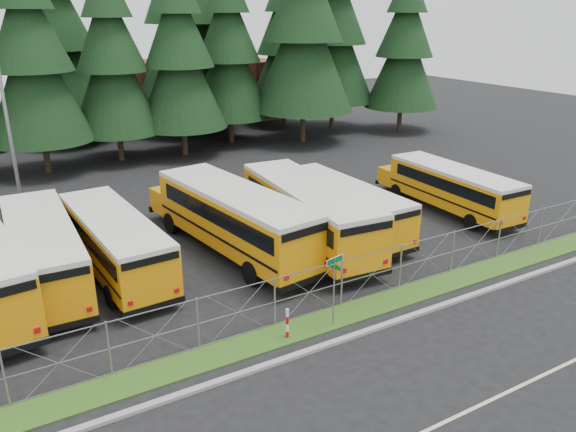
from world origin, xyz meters
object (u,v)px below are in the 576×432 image
object	(u,v)px
bus_east	(449,189)
street_sign	(334,277)
striped_bollard	(287,324)
bus_5	(304,214)
bus_1	(42,252)
bus_4	(232,220)
bus_2	(113,243)
bus_6	(340,207)
light_standard	(7,119)

from	to	relation	value
bus_east	street_sign	bearing A→B (deg)	-149.95
street_sign	striped_bollard	xyz separation A→B (m)	(-1.90, 0.12, -1.43)
bus_5	street_sign	size ratio (longest dim) A/B	4.26
bus_1	bus_4	bearing A→B (deg)	-4.89
bus_east	bus_2	bearing A→B (deg)	176.54
bus_5	bus_6	distance (m)	2.48
bus_5	light_standard	distance (m)	16.94
bus_1	light_standard	world-z (taller)	light_standard
bus_6	striped_bollard	xyz separation A→B (m)	(-7.55, -7.53, -0.75)
bus_2	street_sign	size ratio (longest dim) A/B	3.77
bus_2	bus_6	world-z (taller)	bus_2
bus_5	striped_bollard	distance (m)	8.82
bus_1	bus_east	bearing A→B (deg)	-3.62
bus_6	light_standard	world-z (taller)	light_standard
bus_5	bus_east	world-z (taller)	bus_5
bus_2	light_standard	bearing A→B (deg)	101.52
bus_east	bus_4	bearing A→B (deg)	176.86
bus_5	street_sign	distance (m)	7.93
bus_2	street_sign	world-z (taller)	street_sign
bus_4	striped_bollard	xyz separation A→B (m)	(-1.59, -8.03, -1.01)
bus_4	bus_5	bearing A→B (deg)	-21.92
bus_6	street_sign	xyz separation A→B (m)	(-5.65, -7.65, 0.69)
bus_4	bus_east	distance (m)	13.30
bus_4	bus_5	size ratio (longest dim) A/B	1.02
bus_4	bus_6	bearing A→B (deg)	-12.28
bus_5	bus_east	bearing A→B (deg)	3.83
light_standard	striped_bollard	bearing A→B (deg)	-70.47
bus_2	striped_bollard	distance (m)	9.45
striped_bollard	bus_1	bearing A→B (deg)	127.03
bus_1	bus_4	size ratio (longest dim) A/B	0.90
light_standard	bus_east	bearing A→B (deg)	-28.51
bus_2	bus_4	xyz separation A→B (m)	(5.53, -0.53, 0.22)
bus_4	bus_east	world-z (taller)	bus_4
bus_6	street_sign	world-z (taller)	street_sign
bus_6	light_standard	distance (m)	18.51
bus_6	bus_5	bearing A→B (deg)	-171.60
bus_2	striped_bollard	bearing A→B (deg)	-68.65
bus_2	bus_5	xyz separation A→B (m)	(9.05, -1.44, 0.18)
bus_5	bus_6	world-z (taller)	bus_5
bus_2	light_standard	xyz separation A→B (m)	(-2.69, 10.12, 4.11)
bus_6	striped_bollard	world-z (taller)	bus_6
bus_east	striped_bollard	size ratio (longest dim) A/B	8.37
bus_4	bus_1	bearing A→B (deg)	166.05
bus_5	light_standard	size ratio (longest dim) A/B	1.18
bus_6	bus_east	distance (m)	7.33
bus_5	striped_bollard	xyz separation A→B (m)	(-5.11, -7.12, -0.97)
bus_2	bus_4	world-z (taller)	bus_4
striped_bollard	light_standard	distance (m)	20.42
bus_1	bus_5	bearing A→B (deg)	-7.29
light_standard	bus_1	bearing A→B (deg)	-90.82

